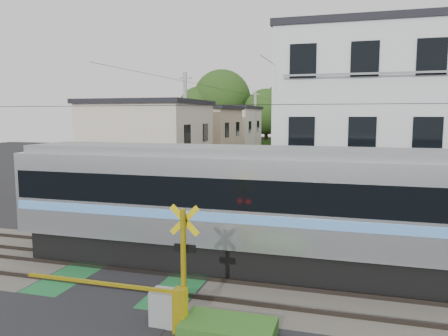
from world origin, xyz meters
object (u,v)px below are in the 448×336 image
(crossing_signal_far, at_px, (126,219))
(pedestrian, at_px, (282,163))
(apartment_block, at_px, (387,128))
(crossing_signal_near, at_px, (168,299))

(crossing_signal_far, height_order, pedestrian, crossing_signal_far)
(crossing_signal_far, distance_m, apartment_block, 13.14)
(crossing_signal_near, xyz_separation_m, crossing_signal_far, (-5.17, 7.31, 0.00))
(apartment_block, xyz_separation_m, pedestrian, (-8.01, 18.77, -3.90))
(crossing_signal_far, xyz_separation_m, pedestrian, (3.07, 24.61, 0.04))
(crossing_signal_near, height_order, crossing_signal_far, same)
(crossing_signal_far, bearing_deg, pedestrian, 82.88)
(crossing_signal_far, bearing_deg, crossing_signal_near, -54.71)
(crossing_signal_far, distance_m, pedestrian, 24.80)
(pedestrian, bearing_deg, apartment_block, 97.09)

